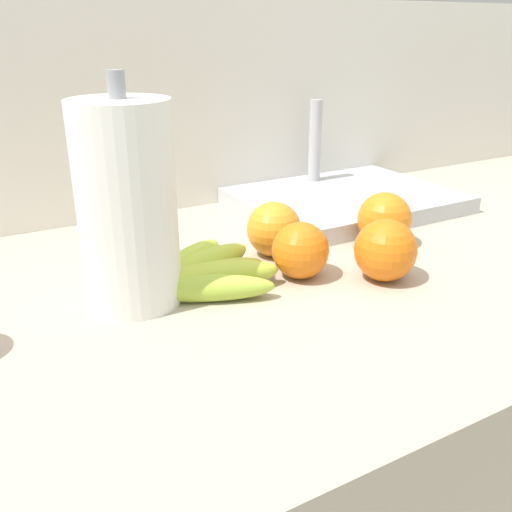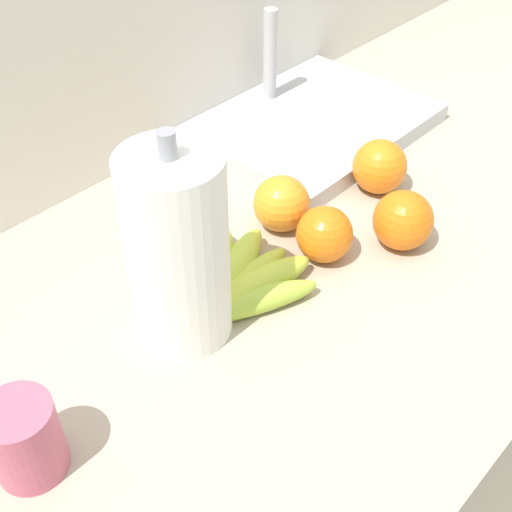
{
  "view_description": "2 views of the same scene",
  "coord_description": "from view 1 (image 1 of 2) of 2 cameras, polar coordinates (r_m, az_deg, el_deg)",
  "views": [
    {
      "loc": [
        -0.47,
        -0.6,
        1.25
      ],
      "look_at": [
        -0.14,
        -0.01,
        0.97
      ],
      "focal_mm": 39.22,
      "sensor_mm": 36.0,
      "label": 1
    },
    {
      "loc": [
        -0.65,
        -0.43,
        1.54
      ],
      "look_at": [
        -0.22,
        -0.03,
        1.03
      ],
      "focal_mm": 47.31,
      "sensor_mm": 36.0,
      "label": 2
    }
  ],
  "objects": [
    {
      "name": "orange_back_left",
      "position": [
        0.83,
        1.83,
        2.76
      ],
      "size": [
        0.08,
        0.08,
        0.08
      ],
      "primitive_type": "sphere",
      "color": "orange",
      "rests_on": "counter"
    },
    {
      "name": "orange_center",
      "position": [
        0.89,
        12.96,
        3.68
      ],
      "size": [
        0.08,
        0.08,
        0.08
      ],
      "primitive_type": "sphere",
      "color": "orange",
      "rests_on": "counter"
    },
    {
      "name": "banana_bunch",
      "position": [
        0.73,
        -6.18,
        -1.98
      ],
      "size": [
        0.21,
        0.19,
        0.04
      ],
      "color": "#A8C63F",
      "rests_on": "counter"
    },
    {
      "name": "paper_towel_roll",
      "position": [
        0.67,
        -13.0,
        4.97
      ],
      "size": [
        0.12,
        0.12,
        0.27
      ],
      "color": "white",
      "rests_on": "counter"
    },
    {
      "name": "counter",
      "position": [
        1.09,
        6.71,
        -23.65
      ],
      "size": [
        1.97,
        0.7,
        0.93
      ],
      "primitive_type": "cube",
      "color": "#ADA08C",
      "rests_on": "ground"
    },
    {
      "name": "wall_back",
      "position": [
        1.24,
        -3.3,
        -6.62
      ],
      "size": [
        2.37,
        0.06,
        1.3
      ],
      "primitive_type": "cube",
      "color": "silver",
      "rests_on": "ground"
    },
    {
      "name": "orange_front",
      "position": [
        0.75,
        4.55,
        0.58
      ],
      "size": [
        0.08,
        0.08,
        0.08
      ],
      "primitive_type": "sphere",
      "color": "orange",
      "rests_on": "counter"
    },
    {
      "name": "sink_basin",
      "position": [
        1.07,
        8.99,
        5.81
      ],
      "size": [
        0.39,
        0.3,
        0.19
      ],
      "color": "#B7BABF",
      "rests_on": "counter"
    },
    {
      "name": "orange_right",
      "position": [
        0.76,
        13.05,
        0.58
      ],
      "size": [
        0.08,
        0.08,
        0.08
      ],
      "primitive_type": "sphere",
      "color": "orange",
      "rests_on": "counter"
    }
  ]
}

